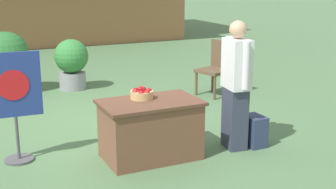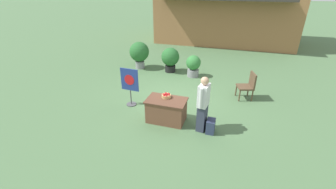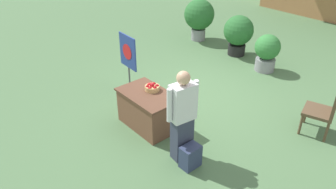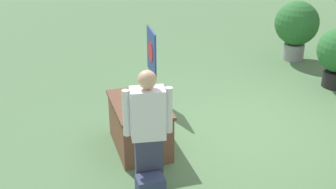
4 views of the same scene
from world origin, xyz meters
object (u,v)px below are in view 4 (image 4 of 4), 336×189
(apple_basket, at_px, (148,96))
(person_visitor, at_px, (148,133))
(display_table, at_px, (140,125))
(potted_plant_far_left, at_px, (297,25))
(poster_board, at_px, (152,62))

(apple_basket, relative_size, person_visitor, 0.17)
(display_table, distance_m, potted_plant_far_left, 5.19)
(display_table, xyz_separation_m, person_visitor, (1.15, -0.16, 0.50))
(display_table, relative_size, potted_plant_far_left, 0.92)
(apple_basket, xyz_separation_m, poster_board, (-1.49, 0.46, -0.03))
(display_table, relative_size, poster_board, 0.90)
(display_table, xyz_separation_m, poster_board, (-1.54, 0.60, 0.40))
(poster_board, height_order, potted_plant_far_left, poster_board)
(display_table, distance_m, apple_basket, 0.46)
(apple_basket, distance_m, person_visitor, 1.24)
(person_visitor, relative_size, potted_plant_far_left, 1.26)
(potted_plant_far_left, bearing_deg, apple_basket, -56.16)
(poster_board, distance_m, potted_plant_far_left, 3.94)
(poster_board, bearing_deg, person_visitor, 77.30)
(potted_plant_far_left, bearing_deg, poster_board, -70.56)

